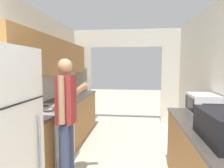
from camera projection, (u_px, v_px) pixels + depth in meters
The scene contains 8 objects.
wall_left at pixel (32, 73), 3.11m from camera, with size 0.38×6.61×2.50m.
wall_far_with_doorway at pixel (126, 69), 5.28m from camera, with size 3.17×0.06×2.50m.
counter_left at pixel (67, 121), 3.98m from camera, with size 0.62×3.15×0.90m.
counter_right at pixel (209, 167), 2.16m from camera, with size 0.62×1.90×0.90m.
range_oven at pixel (47, 137), 3.08m from camera, with size 0.66×0.80×1.04m.
person at pixel (66, 118), 2.54m from camera, with size 0.52×0.37×1.64m.
microwave at pixel (203, 104), 2.73m from camera, with size 0.35×0.48×0.26m.
book_stack at pixel (212, 121), 2.25m from camera, with size 0.23×0.31×0.05m.
Camera 1 is at (0.28, -1.06, 1.54)m, focal length 32.00 mm.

